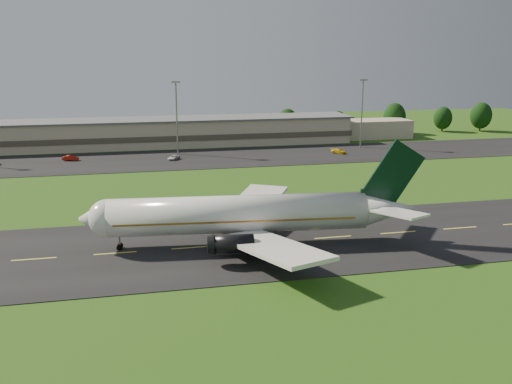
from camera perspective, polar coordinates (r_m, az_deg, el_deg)
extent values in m
plane|color=#2C4D13|center=(84.92, -6.43, -5.61)|extent=(360.00, 360.00, 0.00)
cube|color=black|center=(84.91, -6.44, -5.57)|extent=(220.00, 30.00, 0.10)
cube|color=black|center=(154.50, -9.40, 3.18)|extent=(260.00, 30.00, 0.10)
cylinder|color=white|center=(84.44, -1.75, -2.22)|extent=(38.37, 9.44, 5.60)
sphere|color=white|center=(85.00, -14.63, -2.56)|extent=(5.60, 5.60, 5.60)
cone|color=white|center=(85.30, -15.96, -2.59)|extent=(4.53, 5.76, 5.38)
cone|color=white|center=(89.17, 12.81, -1.69)|extent=(9.51, 6.38, 5.49)
cube|color=#925B1F|center=(84.49, -2.09, -2.46)|extent=(35.39, 9.18, 0.28)
cube|color=black|center=(84.93, -15.05, -2.22)|extent=(2.30, 3.19, 0.65)
cube|color=white|center=(74.87, 1.69, -5.55)|extent=(12.56, 20.21, 2.20)
cube|color=white|center=(95.72, -0.24, -1.20)|extent=(15.52, 19.94, 2.20)
cube|color=white|center=(84.42, 13.96, -2.00)|extent=(6.91, 9.38, 0.91)
cube|color=white|center=(93.50, 11.83, -0.35)|extent=(8.06, 9.29, 0.91)
cube|color=black|center=(88.22, 11.96, -0.60)|extent=(5.03, 1.06, 3.00)
cube|color=black|center=(88.23, 13.62, 1.78)|extent=(9.43, 1.41, 10.55)
cylinder|color=black|center=(77.29, -2.33, -5.24)|extent=(5.85, 3.26, 2.70)
cylinder|color=black|center=(92.52, -3.11, -2.01)|extent=(5.85, 3.26, 2.70)
cube|color=tan|center=(177.54, -9.92, 5.83)|extent=(120.00, 15.00, 8.00)
cube|color=#4C4438|center=(177.65, -9.91, 5.57)|extent=(121.00, 15.40, 1.60)
cube|color=#595B60|center=(177.03, -9.98, 7.16)|extent=(122.00, 16.00, 0.50)
cube|color=tan|center=(195.74, 11.09, 6.21)|extent=(28.00, 11.00, 6.00)
cylinder|color=gray|center=(161.27, -7.93, 7.26)|extent=(0.44, 0.44, 20.00)
cube|color=gray|center=(160.44, -8.05, 10.84)|extent=(2.40, 1.20, 0.50)
cylinder|color=gray|center=(174.58, 10.53, 7.65)|extent=(0.44, 0.44, 20.00)
cube|color=gray|center=(173.81, 10.67, 10.96)|extent=(2.40, 1.20, 0.50)
cylinder|color=black|center=(190.41, -20.16, 4.85)|extent=(0.56, 0.56, 2.31)
ellipsoid|color=black|center=(190.03, -20.23, 5.69)|extent=(5.38, 5.38, 6.72)
cylinder|color=black|center=(194.51, 3.15, 5.96)|extent=(0.56, 0.56, 3.01)
ellipsoid|color=black|center=(194.04, 3.16, 7.04)|extent=(7.03, 7.03, 8.79)
cylinder|color=black|center=(201.78, 8.17, 6.07)|extent=(0.56, 0.56, 2.59)
ellipsoid|color=black|center=(201.38, 8.21, 6.96)|extent=(6.05, 6.05, 7.56)
cylinder|color=black|center=(209.04, 13.62, 6.19)|extent=(0.56, 0.56, 3.36)
ellipsoid|color=black|center=(208.56, 13.68, 7.31)|extent=(7.83, 7.83, 9.79)
cylinder|color=black|center=(218.81, 18.11, 6.15)|extent=(0.56, 0.56, 2.81)
ellipsoid|color=black|center=(218.42, 18.18, 7.04)|extent=(6.56, 6.56, 8.21)
cylinder|color=black|center=(224.33, 21.49, 6.11)|extent=(0.56, 0.56, 3.27)
ellipsoid|color=black|center=(223.89, 21.58, 7.12)|extent=(7.64, 7.64, 9.55)
imported|color=#9D150A|center=(158.91, -18.06, 3.25)|extent=(4.38, 2.26, 1.38)
imported|color=silver|center=(154.09, -8.23, 3.44)|extent=(3.89, 4.66, 1.18)
imported|color=gold|center=(163.62, 8.26, 4.07)|extent=(4.21, 4.65, 1.30)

